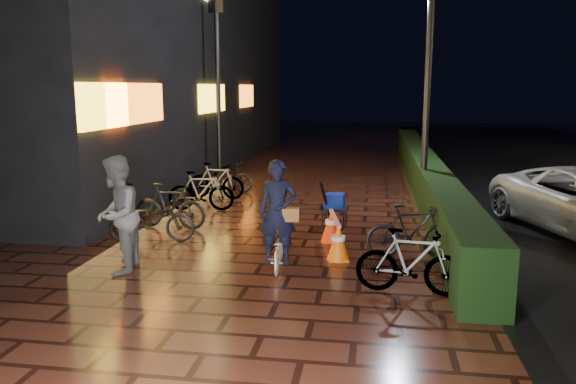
% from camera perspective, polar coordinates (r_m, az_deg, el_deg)
% --- Properties ---
extents(ground, '(80.00, 80.00, 0.00)m').
position_cam_1_polar(ground, '(9.64, -2.67, -7.29)').
color(ground, '#381911').
rests_on(ground, ground).
extents(hedge, '(0.70, 20.00, 1.00)m').
position_cam_1_polar(hedge, '(17.23, 13.57, 2.10)').
color(hedge, black).
rests_on(hedge, ground).
extents(bystander_person, '(0.87, 1.04, 1.90)m').
position_cam_1_polar(bystander_person, '(9.39, -16.98, -2.22)').
color(bystander_person, slate).
rests_on(bystander_person, ground).
extents(storefront_block, '(12.09, 22.00, 9.00)m').
position_cam_1_polar(storefront_block, '(23.47, -20.74, 13.71)').
color(storefront_block, black).
rests_on(storefront_block, ground).
extents(lamp_post_hedge, '(0.55, 0.17, 5.77)m').
position_cam_1_polar(lamp_post_hedge, '(13.90, 14.03, 11.19)').
color(lamp_post_hedge, black).
rests_on(lamp_post_hedge, ground).
extents(lamp_post_sf, '(0.53, 0.23, 5.55)m').
position_cam_1_polar(lamp_post_sf, '(17.76, -7.13, 10.82)').
color(lamp_post_sf, black).
rests_on(lamp_post_sf, ground).
extents(cyclist, '(0.68, 1.31, 1.82)m').
position_cam_1_polar(cyclist, '(9.18, -1.01, -3.80)').
color(cyclist, white).
rests_on(cyclist, ground).
extents(traffic_barrier, '(0.62, 1.57, 0.64)m').
position_cam_1_polar(traffic_barrier, '(10.37, 4.76, -4.21)').
color(traffic_barrier, '#FF630D').
rests_on(traffic_barrier, ground).
extents(cart_assembly, '(0.62, 0.58, 1.05)m').
position_cam_1_polar(cart_assembly, '(11.97, 4.68, -1.10)').
color(cart_assembly, black).
rests_on(cart_assembly, ground).
extents(parked_bikes_storefront, '(1.78, 6.08, 0.97)m').
position_cam_1_polar(parked_bikes_storefront, '(13.65, -9.28, -0.08)').
color(parked_bikes_storefront, black).
rests_on(parked_bikes_storefront, ground).
extents(parked_bikes_hedge, '(1.76, 2.41, 0.97)m').
position_cam_1_polar(parked_bikes_hedge, '(9.19, 12.45, -5.29)').
color(parked_bikes_hedge, black).
rests_on(parked_bikes_hedge, ground).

